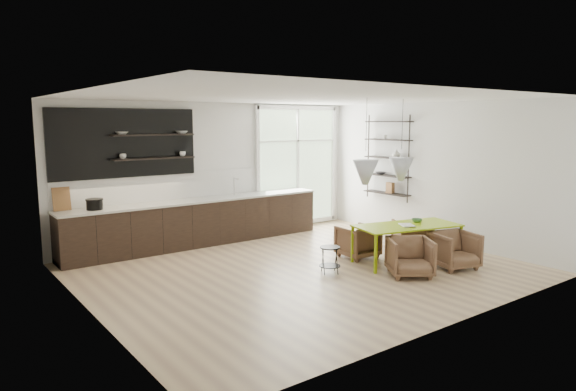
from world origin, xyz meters
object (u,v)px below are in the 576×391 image
Objects in this scene: armchair_front_left at (410,257)px; armchair_front_right at (454,250)px; armchair_back_right at (411,235)px; dining_table at (407,227)px; wire_stool at (330,256)px; armchair_back_left at (358,241)px.

armchair_front_right is at bearing 24.11° from armchair_front_left.
dining_table is at bearing 65.85° from armchair_back_right.
armchair_back_right reaches higher than wire_stool.
wire_stool is at bearing 170.59° from armchair_front_left.
wire_stool is at bearing 166.27° from armchair_front_right.
dining_table is 4.48× the size of wire_stool.
armchair_front_left is at bearing 70.46° from armchair_back_right.
armchair_back_left is at bearing 20.36° from armchair_back_right.
armchair_back_left is 1.47× the size of wire_stool.
armchair_back_left reaches higher than armchair_back_right.
armchair_front_right is at bearing -50.59° from dining_table.
wire_stool is (-1.55, 0.31, -0.35)m from dining_table.
armchair_front_left is at bearing -122.32° from dining_table.
armchair_front_left is 1.54× the size of wire_stool.
armchair_back_right is 1.33m from armchair_front_right.
armchair_front_right is at bearing -29.04° from wire_stool.
armchair_front_left reaches higher than armchair_back_right.
armchair_back_right is at bearing 171.86° from armchair_back_left.
dining_table is 3.09× the size of armchair_back_right.
wire_stool is at bearing -178.00° from dining_table.
armchair_back_left is at bearing 118.30° from armchair_front_left.
armchair_front_right reaches higher than armchair_back_right.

